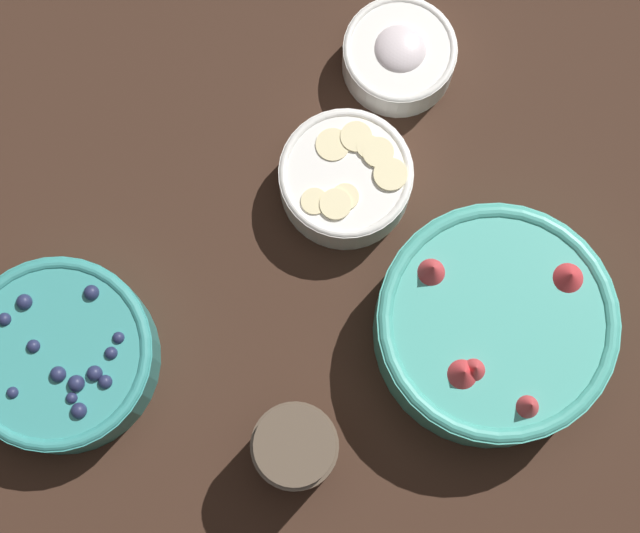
% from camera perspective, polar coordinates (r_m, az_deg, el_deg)
% --- Properties ---
extents(ground_plane, '(4.00, 4.00, 0.00)m').
position_cam_1_polar(ground_plane, '(1.06, -0.88, -1.86)').
color(ground_plane, '#382319').
extents(bowl_strawberries, '(0.23, 0.23, 0.10)m').
position_cam_1_polar(bowl_strawberries, '(1.02, 9.26, -3.14)').
color(bowl_strawberries, '#47AD9E').
rests_on(bowl_strawberries, ground_plane).
extents(bowl_blueberries, '(0.18, 0.18, 0.06)m').
position_cam_1_polar(bowl_blueberries, '(1.05, -13.73, -4.64)').
color(bowl_blueberries, teal).
rests_on(bowl_blueberries, ground_plane).
extents(bowl_bananas, '(0.13, 0.13, 0.05)m').
position_cam_1_polar(bowl_bananas, '(1.06, 1.39, 4.74)').
color(bowl_bananas, white).
rests_on(bowl_bananas, ground_plane).
extents(bowl_cream, '(0.12, 0.12, 0.05)m').
position_cam_1_polar(bowl_cream, '(1.11, 4.25, 11.19)').
color(bowl_cream, white).
rests_on(bowl_cream, ground_plane).
extents(jar_chocolate, '(0.08, 0.08, 0.09)m').
position_cam_1_polar(jar_chocolate, '(1.00, -1.31, -9.66)').
color(jar_chocolate, brown).
rests_on(jar_chocolate, ground_plane).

